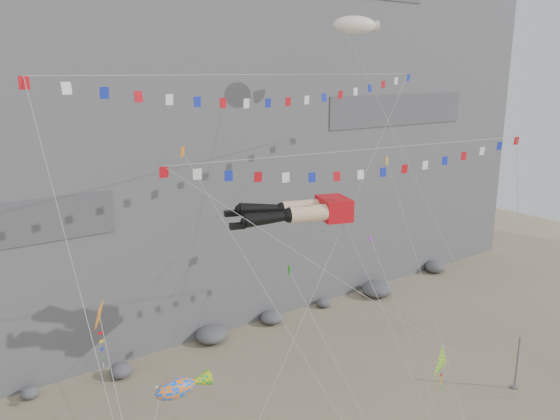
{
  "coord_description": "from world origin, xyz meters",
  "views": [
    {
      "loc": [
        -18.96,
        -19.8,
        21.66
      ],
      "look_at": [
        1.28,
        9.0,
        12.71
      ],
      "focal_mm": 35.0,
      "sensor_mm": 36.0,
      "label": 1
    }
  ],
  "objects": [
    {
      "name": "fish_windsock",
      "position": [
        -9.74,
        2.03,
        6.92
      ],
      "size": [
        6.82,
        5.69,
        9.94
      ],
      "color": "orange",
      "rests_on": "ground"
    },
    {
      "name": "talus_boulders",
      "position": [
        0.0,
        17.0,
        0.6
      ],
      "size": [
        60.0,
        3.0,
        1.2
      ],
      "primitive_type": null,
      "color": "#58595D",
      "rests_on": "ground"
    },
    {
      "name": "cliff",
      "position": [
        0.0,
        32.0,
        25.0
      ],
      "size": [
        80.0,
        28.0,
        50.0
      ],
      "primitive_type": "cube",
      "color": "slate",
      "rests_on": "ground"
    },
    {
      "name": "harlequin_kite",
      "position": [
        -13.01,
        1.96,
        11.66
      ],
      "size": [
        1.91,
        7.97,
        13.56
      ],
      "color": "#FB311B",
      "rests_on": "ground"
    },
    {
      "name": "small_kite_c",
      "position": [
        -1.76,
        3.58,
        10.52
      ],
      "size": [
        1.05,
        11.36,
        15.16
      ],
      "color": "green",
      "rests_on": "ground"
    },
    {
      "name": "anchor_pole_right",
      "position": [
        14.21,
        -1.35,
        1.97
      ],
      "size": [
        0.12,
        0.12,
        3.94
      ],
      "primitive_type": "cylinder",
      "color": "slate",
      "rests_on": "ground"
    },
    {
      "name": "delta_kite",
      "position": [
        5.04,
        -2.02,
        5.34
      ],
      "size": [
        2.72,
        5.57,
        7.46
      ],
      "color": "yellow",
      "rests_on": "ground"
    },
    {
      "name": "flag_banner_upper",
      "position": [
        0.66,
        8.32,
        21.46
      ],
      "size": [
        30.03,
        14.94,
        27.96
      ],
      "color": "red",
      "rests_on": "ground"
    },
    {
      "name": "flag_banner_lower",
      "position": [
        4.06,
        3.34,
        17.2
      ],
      "size": [
        25.33,
        6.97,
        20.42
      ],
      "color": "red",
      "rests_on": "ground"
    },
    {
      "name": "legs_kite",
      "position": [
        1.14,
        6.41,
        13.2
      ],
      "size": [
        8.1,
        17.61,
        19.83
      ],
      "rotation": [
        0.0,
        0.0,
        -0.3
      ],
      "color": "red",
      "rests_on": "ground"
    },
    {
      "name": "small_kite_d",
      "position": [
        9.57,
        7.3,
        15.16
      ],
      "size": [
        7.55,
        15.73,
        22.61
      ],
      "color": "#F2A614",
      "rests_on": "ground"
    },
    {
      "name": "small_kite_b",
      "position": [
        6.11,
        5.05,
        10.46
      ],
      "size": [
        4.37,
        12.54,
        16.52
      ],
      "color": "purple",
      "rests_on": "ground"
    },
    {
      "name": "blimp_windsock",
      "position": [
        9.92,
        11.7,
        24.95
      ],
      "size": [
        5.52,
        15.72,
        28.9
      ],
      "color": "beige",
      "rests_on": "ground"
    },
    {
      "name": "small_kite_a",
      "position": [
        -5.93,
        7.84,
        17.01
      ],
      "size": [
        5.46,
        13.94,
        22.29
      ],
      "color": "orange",
      "rests_on": "ground"
    }
  ]
}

